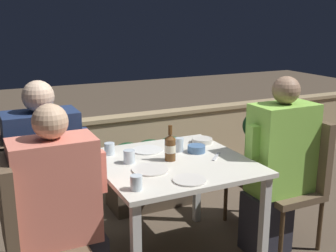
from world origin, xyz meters
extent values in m
cube|color=tan|center=(0.00, 1.67, 0.31)|extent=(9.00, 0.14, 0.62)
cube|color=tan|center=(0.00, 1.67, 0.64)|extent=(9.00, 0.18, 0.04)
cube|color=silver|center=(0.00, 0.00, 0.72)|extent=(0.97, 0.96, 0.03)
cube|color=silver|center=(0.44, -0.43, 0.35)|extent=(0.05, 0.05, 0.70)
cube|color=silver|center=(-0.44, 0.43, 0.35)|extent=(0.05, 0.05, 0.70)
cube|color=silver|center=(0.44, 0.43, 0.35)|extent=(0.05, 0.05, 0.70)
cube|color=brown|center=(0.24, 0.90, 0.14)|extent=(0.78, 0.36, 0.28)
ellipsoid|color=#194723|center=(0.03, 0.90, 0.43)|extent=(0.35, 0.47, 0.33)
ellipsoid|color=#194723|center=(0.24, 0.90, 0.43)|extent=(0.35, 0.47, 0.33)
ellipsoid|color=#194723|center=(0.46, 0.90, 0.43)|extent=(0.35, 0.47, 0.33)
cube|color=brown|center=(-0.87, -0.17, 0.41)|extent=(0.41, 0.41, 0.05)
cube|color=brown|center=(-1.05, -0.17, 0.69)|extent=(0.06, 0.41, 0.51)
cube|color=#E07A66|center=(-0.80, -0.17, 0.73)|extent=(0.46, 0.26, 0.59)
cube|color=#E07A66|center=(-0.55, -0.17, 0.81)|extent=(0.07, 0.07, 0.24)
sphere|color=tan|center=(-0.80, -0.17, 1.12)|extent=(0.19, 0.19, 0.19)
cube|color=brown|center=(-0.87, 0.19, 0.41)|extent=(0.41, 0.41, 0.05)
cube|color=brown|center=(-1.05, 0.19, 0.69)|extent=(0.06, 0.41, 0.51)
cylinder|color=#47321E|center=(-1.04, 0.37, 0.19)|extent=(0.03, 0.03, 0.39)
cylinder|color=#47321E|center=(-0.69, 0.37, 0.19)|extent=(0.03, 0.03, 0.39)
cube|color=#282833|center=(-0.70, 0.19, 0.22)|extent=(0.31, 0.23, 0.44)
cube|color=navy|center=(-0.80, 0.19, 0.77)|extent=(0.44, 0.26, 0.66)
cube|color=navy|center=(-0.55, 0.19, 0.85)|extent=(0.07, 0.07, 0.24)
sphere|color=beige|center=(-0.80, 0.19, 1.20)|extent=(0.19, 0.19, 0.19)
cube|color=brown|center=(0.84, -0.17, 0.41)|extent=(0.41, 0.41, 0.05)
cube|color=brown|center=(1.02, -0.17, 0.69)|extent=(0.06, 0.41, 0.51)
cylinder|color=#47321E|center=(0.66, -0.35, 0.19)|extent=(0.03, 0.03, 0.39)
cylinder|color=#47321E|center=(1.01, -0.35, 0.19)|extent=(0.03, 0.03, 0.39)
cylinder|color=#47321E|center=(0.66, 0.00, 0.19)|extent=(0.03, 0.03, 0.39)
cylinder|color=#47321E|center=(1.01, 0.00, 0.19)|extent=(0.03, 0.03, 0.39)
cube|color=#282833|center=(0.67, -0.17, 0.22)|extent=(0.31, 0.23, 0.44)
cube|color=#8CCC4C|center=(0.77, -0.17, 0.76)|extent=(0.45, 0.26, 0.64)
cube|color=#8CCC4C|center=(0.52, -0.17, 0.84)|extent=(0.07, 0.07, 0.24)
sphere|color=#99755B|center=(0.77, -0.17, 1.17)|extent=(0.19, 0.19, 0.19)
cube|color=brown|center=(0.83, 0.15, 0.41)|extent=(0.41, 0.41, 0.05)
cube|color=brown|center=(1.01, 0.15, 0.69)|extent=(0.06, 0.41, 0.51)
cylinder|color=#47321E|center=(0.65, -0.02, 0.19)|extent=(0.03, 0.03, 0.39)
cylinder|color=#47321E|center=(1.01, -0.02, 0.19)|extent=(0.03, 0.03, 0.39)
cylinder|color=#47321E|center=(0.65, 0.33, 0.19)|extent=(0.03, 0.03, 0.39)
cylinder|color=#47321E|center=(1.01, 0.33, 0.19)|extent=(0.03, 0.03, 0.39)
cylinder|color=brown|center=(-0.01, 0.02, 0.81)|extent=(0.07, 0.07, 0.15)
cylinder|color=beige|center=(-0.01, 0.02, 0.81)|extent=(0.07, 0.07, 0.05)
cone|color=brown|center=(-0.01, 0.02, 0.89)|extent=(0.07, 0.07, 0.03)
cylinder|color=brown|center=(-0.01, 0.02, 0.94)|extent=(0.03, 0.03, 0.06)
cylinder|color=white|center=(-0.07, 0.27, 0.74)|extent=(0.22, 0.22, 0.01)
cylinder|color=silver|center=(-0.20, -0.10, 0.74)|extent=(0.23, 0.23, 0.01)
cylinder|color=silver|center=(-0.07, -0.35, 0.74)|extent=(0.20, 0.20, 0.01)
cylinder|color=#4C709E|center=(0.23, 0.09, 0.76)|extent=(0.12, 0.12, 0.05)
torus|color=#4C709E|center=(0.23, 0.09, 0.78)|extent=(0.12, 0.12, 0.01)
cylinder|color=beige|center=(0.38, 0.27, 0.75)|extent=(0.15, 0.15, 0.04)
torus|color=beige|center=(0.38, 0.27, 0.76)|extent=(0.15, 0.15, 0.01)
cylinder|color=silver|center=(0.13, 0.16, 0.78)|extent=(0.06, 0.06, 0.10)
cylinder|color=silver|center=(-0.27, 0.08, 0.78)|extent=(0.07, 0.07, 0.09)
cylinder|color=silver|center=(-0.39, -0.34, 0.77)|extent=(0.07, 0.07, 0.08)
cylinder|color=silver|center=(-0.33, 0.31, 0.77)|extent=(0.07, 0.07, 0.08)
cube|color=silver|center=(0.30, -0.06, 0.74)|extent=(0.13, 0.13, 0.01)
cylinder|color=#9E5638|center=(1.40, 0.89, 0.12)|extent=(0.24, 0.24, 0.24)
cylinder|color=#47331E|center=(1.40, 0.89, 0.35)|extent=(0.03, 0.03, 0.22)
ellipsoid|color=#194723|center=(1.40, 0.89, 0.60)|extent=(0.34, 0.34, 0.31)
camera|label=1|loc=(-1.17, -2.35, 1.66)|focal=45.00mm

